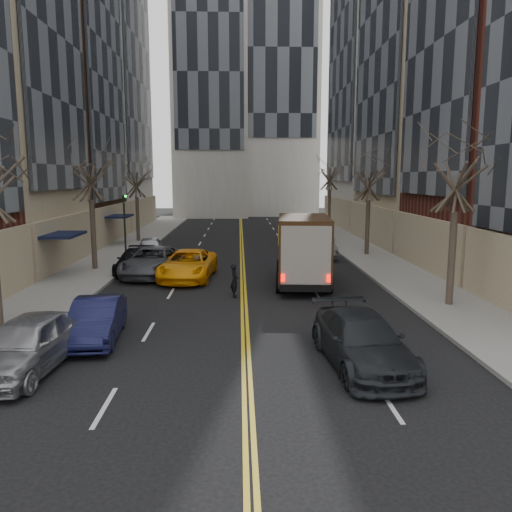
# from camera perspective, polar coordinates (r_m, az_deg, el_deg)

# --- Properties ---
(ground) EXTENTS (160.00, 160.00, 0.00)m
(ground) POSITION_cam_1_polar(r_m,az_deg,el_deg) (11.03, -0.71, -21.19)
(ground) COLOR black
(ground) RESTS_ON ground
(sidewalk_left) EXTENTS (4.00, 66.00, 0.15)m
(sidewalk_left) POSITION_cam_1_polar(r_m,az_deg,el_deg) (37.97, -15.33, 0.44)
(sidewalk_left) COLOR slate
(sidewalk_left) RESTS_ON ground
(sidewalk_right) EXTENTS (4.00, 66.00, 0.15)m
(sidewalk_right) POSITION_cam_1_polar(r_m,az_deg,el_deg) (38.06, 12.06, 0.58)
(sidewalk_right) COLOR slate
(sidewalk_right) RESTS_ON ground
(streetwall_left) EXTENTS (14.00, 49.50, 36.00)m
(streetwall_left) POSITION_cam_1_polar(r_m,az_deg,el_deg) (44.65, -24.81, 21.22)
(streetwall_left) COLOR #562319
(streetwall_left) RESTS_ON ground
(streetwall_right) EXTENTS (12.26, 49.00, 34.00)m
(streetwall_right) POSITION_cam_1_polar(r_m,az_deg,el_deg) (45.90, 20.64, 20.50)
(streetwall_right) COLOR #4C301E
(streetwall_right) RESTS_ON ground
(tree_lf_mid) EXTENTS (3.20, 3.20, 8.91)m
(tree_lf_mid) POSITION_cam_1_polar(r_m,az_deg,el_deg) (30.77, -18.50, 10.55)
(tree_lf_mid) COLOR #382D23
(tree_lf_mid) RESTS_ON sidewalk_left
(tree_lf_far) EXTENTS (3.20, 3.20, 8.12)m
(tree_lf_far) POSITION_cam_1_polar(r_m,az_deg,el_deg) (43.39, -13.57, 9.44)
(tree_lf_far) COLOR #382D23
(tree_lf_far) RESTS_ON sidewalk_left
(tree_rt_near) EXTENTS (3.20, 3.20, 8.71)m
(tree_rt_near) POSITION_cam_1_polar(r_m,az_deg,el_deg) (22.43, 22.11, 10.71)
(tree_rt_near) COLOR #382D23
(tree_rt_near) RESTS_ON sidewalk_right
(tree_rt_mid) EXTENTS (3.20, 3.20, 8.32)m
(tree_rt_mid) POSITION_cam_1_polar(r_m,az_deg,el_deg) (35.68, 12.85, 9.82)
(tree_rt_mid) COLOR #382D23
(tree_rt_mid) RESTS_ON sidewalk_right
(tree_rt_far) EXTENTS (3.20, 3.20, 9.11)m
(tree_rt_far) POSITION_cam_1_polar(r_m,az_deg,el_deg) (50.35, 8.49, 10.32)
(tree_rt_far) COLOR #382D23
(tree_rt_far) RESTS_ON sidewalk_right
(traffic_signal) EXTENTS (0.29, 0.26, 4.70)m
(traffic_signal) POSITION_cam_1_polar(r_m,az_deg,el_deg) (32.45, -14.79, 3.93)
(traffic_signal) COLOR black
(traffic_signal) RESTS_ON sidewalk_left
(ups_truck) EXTENTS (3.12, 6.74, 3.59)m
(ups_truck) POSITION_cam_1_polar(r_m,az_deg,el_deg) (25.60, 5.39, 0.61)
(ups_truck) COLOR black
(ups_truck) RESTS_ON ground
(observer_sedan) EXTENTS (2.60, 5.43, 1.53)m
(observer_sedan) POSITION_cam_1_polar(r_m,az_deg,el_deg) (15.26, 12.01, -9.45)
(observer_sedan) COLOR black
(observer_sedan) RESTS_ON ground
(taxi) EXTENTS (3.10, 5.90, 1.58)m
(taxi) POSITION_cam_1_polar(r_m,az_deg,el_deg) (27.47, -7.77, -1.01)
(taxi) COLOR #FBA20A
(taxi) RESTS_ON ground
(pedestrian) EXTENTS (0.48, 0.63, 1.56)m
(pedestrian) POSITION_cam_1_polar(r_m,az_deg,el_deg) (23.18, -2.47, -2.83)
(pedestrian) COLOR black
(pedestrian) RESTS_ON ground
(parked_lf_a) EXTENTS (2.36, 4.94, 1.63)m
(parked_lf_a) POSITION_cam_1_polar(r_m,az_deg,el_deg) (15.92, -24.72, -9.13)
(parked_lf_a) COLOR #9C9FA3
(parked_lf_a) RESTS_ON ground
(parked_lf_b) EXTENTS (1.88, 4.43, 1.42)m
(parked_lf_b) POSITION_cam_1_polar(r_m,az_deg,el_deg) (18.02, -17.79, -6.98)
(parked_lf_b) COLOR #101234
(parked_lf_b) RESTS_ON ground
(parked_lf_c) EXTENTS (3.31, 6.03, 1.60)m
(parked_lf_c) POSITION_cam_1_polar(r_m,az_deg,el_deg) (28.81, -11.72, -0.63)
(parked_lf_c) COLOR #4A4B51
(parked_lf_c) RESTS_ON ground
(parked_lf_d) EXTENTS (1.92, 4.66, 1.35)m
(parked_lf_d) POSITION_cam_1_polar(r_m,az_deg,el_deg) (30.06, -13.63, -0.54)
(parked_lf_d) COLOR black
(parked_lf_d) RESTS_ON ground
(parked_lf_e) EXTENTS (2.26, 4.47, 1.46)m
(parked_lf_e) POSITION_cam_1_polar(r_m,az_deg,el_deg) (34.84, -12.01, 0.91)
(parked_lf_e) COLOR #979A9E
(parked_lf_e) RESTS_ON ground
(parked_rt_a) EXTENTS (2.21, 4.83, 1.53)m
(parked_rt_a) POSITION_cam_1_polar(r_m,az_deg,el_deg) (34.85, 7.00, 1.10)
(parked_rt_a) COLOR #4B4F53
(parked_rt_a) RESTS_ON ground
(parked_rt_b) EXTENTS (2.66, 5.00, 1.34)m
(parked_rt_b) POSITION_cam_1_polar(r_m,az_deg,el_deg) (40.95, 7.20, 2.14)
(parked_rt_b) COLOR #A2A3A9
(parked_rt_b) RESTS_ON ground
(parked_rt_c) EXTENTS (2.48, 4.84, 1.35)m
(parked_rt_c) POSITION_cam_1_polar(r_m,az_deg,el_deg) (48.31, 4.91, 3.23)
(parked_rt_c) COLOR black
(parked_rt_c) RESTS_ON ground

